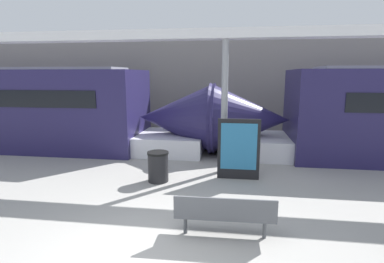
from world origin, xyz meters
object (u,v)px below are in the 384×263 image
at_px(train_right, 5,110).
at_px(support_column_near, 224,108).
at_px(poster_board, 239,149).
at_px(bench_near, 225,213).
at_px(trash_bin, 158,167).

bearing_deg(train_right, support_column_near, -13.50).
height_order(poster_board, support_column_near, support_column_near).
bearing_deg(bench_near, support_column_near, 91.16).
bearing_deg(trash_bin, train_right, 155.56).
bearing_deg(support_column_near, poster_board, -55.34).
xyz_separation_m(trash_bin, support_column_near, (1.75, 1.14, 1.53)).
distance_m(train_right, trash_bin, 8.07).
height_order(train_right, bench_near, train_right).
relative_size(bench_near, poster_board, 1.05).
height_order(train_right, poster_board, train_right).
height_order(bench_near, poster_board, poster_board).
bearing_deg(train_right, bench_near, -33.20).
relative_size(train_right, trash_bin, 20.28).
bearing_deg(bench_near, train_right, 145.50).
bearing_deg(trash_bin, support_column_near, 33.00).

